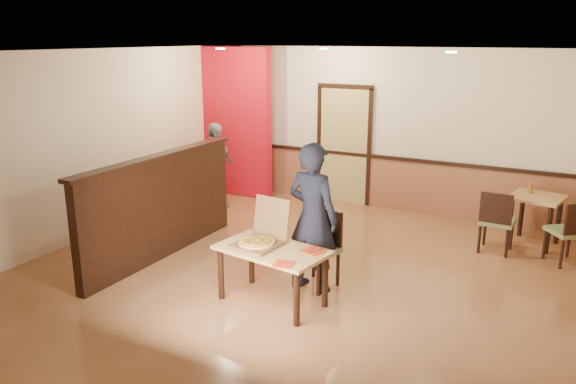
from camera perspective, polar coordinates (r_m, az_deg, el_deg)
name	(u,v)px	position (r m, az deg, el deg)	size (l,w,h in m)	color
floor	(297,278)	(7.23, 0.92, -8.72)	(7.00, 7.00, 0.00)	#A56A40
ceiling	(298,52)	(6.60, 1.03, 14.05)	(7.00, 7.00, 0.00)	black
wall_back	(388,130)	(9.97, 10.14, 6.24)	(7.00, 7.00, 0.00)	beige
wall_left	(88,146)	(8.89, -19.67, 4.45)	(7.00, 7.00, 0.00)	beige
wainscot_back	(385,183)	(10.14, 9.83, 0.91)	(7.00, 0.04, 0.90)	#99593D
chair_rail_back	(386,157)	(10.01, 9.92, 3.49)	(7.00, 0.06, 0.06)	black
back_door	(344,146)	(10.26, 5.71, 4.67)	(0.90, 0.06, 2.10)	tan
booth_partition	(160,206)	(7.88, -12.83, -1.35)	(0.20, 3.10, 1.44)	black
red_accent_panel	(232,122)	(10.77, -5.67, 7.08)	(1.60, 0.20, 2.78)	#B80D1D
spot_a	(220,49)	(9.32, -6.88, 14.26)	(0.14, 0.14, 0.02)	#FFDEB2
spot_b	(324,49)	(9.20, 3.67, 14.32)	(0.14, 0.14, 0.02)	#FFDEB2
spot_c	(451,52)	(7.56, 16.22, 13.49)	(0.14, 0.14, 0.02)	#FFDEB2
main_table	(272,257)	(6.39, -1.62, -6.63)	(1.34, 0.89, 0.67)	tan
diner_chair	(320,245)	(6.88, 3.24, -5.40)	(0.56, 0.56, 0.94)	olive
side_chair_left	(497,219)	(8.39, 20.43, -2.61)	(0.47, 0.47, 0.91)	olive
side_chair_right	(571,230)	(8.36, 26.84, -3.44)	(0.62, 0.62, 0.90)	olive
side_table	(536,207)	(8.93, 23.89, -1.45)	(0.81, 0.81, 0.74)	tan
diner	(313,218)	(6.64, 2.54, -2.61)	(0.66, 0.43, 1.81)	black
passerby	(215,166)	(9.99, -7.41, 2.65)	(0.90, 0.37, 1.53)	#95969E
pizza_box	(260,240)	(6.44, -2.90, -4.85)	(0.54, 0.62, 0.51)	brown
pizza	(257,242)	(6.40, -3.18, -5.12)	(0.41, 0.41, 0.03)	#C99049
napkin_near	(284,264)	(5.93, -0.41, -7.31)	(0.24, 0.24, 0.01)	red
napkin_far	(314,251)	(6.29, 2.64, -5.96)	(0.29, 0.29, 0.01)	red
condiment	(531,188)	(8.98, 23.42, 0.37)	(0.06, 0.06, 0.16)	#98651B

